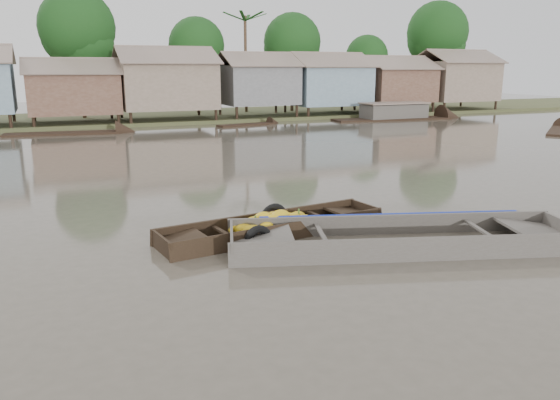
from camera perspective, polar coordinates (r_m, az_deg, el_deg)
name	(u,v)px	position (r m, az deg, el deg)	size (l,w,h in m)	color
ground	(328,243)	(12.53, 5.04, -4.53)	(120.00, 120.00, 0.00)	#4E483C
riverbank	(167,79)	(43.23, -11.77, 12.31)	(120.00, 12.47, 10.22)	#384723
banana_boat	(271,228)	(13.09, -0.92, -2.92)	(5.84, 2.13, 0.82)	black
viewer_boat	(403,243)	(12.57, 12.78, -4.44)	(8.04, 4.30, 0.63)	#46413B
distant_boats	(335,121)	(39.43, 5.81, 8.24)	(45.72, 14.75, 1.38)	black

